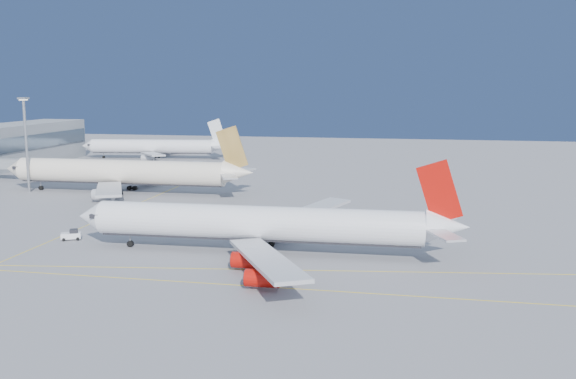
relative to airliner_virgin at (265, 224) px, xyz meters
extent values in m
plane|color=slate|center=(-1.56, -4.47, -5.14)|extent=(500.00, 500.00, 0.00)
cube|color=#3F4C59|center=(-107.36, 80.53, 3.86)|extent=(0.40, 107.80, 5.00)
cube|color=gray|center=(-96.56, 67.53, 0.06)|extent=(22.00, 3.00, 3.00)
cylinder|color=gray|center=(-87.56, 67.53, -2.54)|extent=(0.70, 0.70, 5.20)
cube|color=gray|center=(-85.56, 67.53, 0.06)|extent=(3.20, 3.60, 3.40)
cube|color=yellow|center=(3.44, -18.47, -5.13)|extent=(90.00, 0.18, 0.02)
cube|color=yellow|center=(-1.56, -10.47, -5.13)|extent=(118.86, 16.88, 0.02)
cube|color=yellow|center=(-41.56, 25.53, -5.13)|extent=(0.18, 140.00, 0.02)
cylinder|color=white|center=(-1.51, -0.03, 0.17)|extent=(57.33, 7.04, 5.93)
cone|color=white|center=(-32.36, -0.63, 0.17)|extent=(4.71, 6.01, 5.93)
cone|color=white|center=(30.67, 0.60, 0.78)|extent=(7.26, 5.77, 5.63)
cube|color=black|center=(-30.42, -0.59, 0.78)|extent=(1.74, 5.66, 0.72)
cube|color=#B7B7BC|center=(4.00, -16.52, -1.46)|extent=(18.19, 28.78, 0.56)
cube|color=#B7B7BC|center=(3.35, 16.66, -1.46)|extent=(17.24, 29.10, 0.56)
cube|color=#AF0E07|center=(29.14, 0.57, 6.51)|extent=(7.87, 0.61, 10.81)
cylinder|color=gray|center=(-24.96, -0.48, -3.40)|extent=(0.25, 0.25, 2.35)
cylinder|color=black|center=(-24.96, -0.48, -4.58)|extent=(1.14, 0.74, 1.12)
cylinder|color=gray|center=(-0.40, -4.20, -3.40)|extent=(0.33, 0.33, 2.35)
cylinder|color=black|center=(-0.40, -4.20, -4.58)|extent=(1.14, 0.94, 1.12)
cylinder|color=gray|center=(-0.57, 4.18, -3.40)|extent=(0.33, 0.33, 2.35)
cylinder|color=black|center=(-0.57, 4.18, -4.58)|extent=(1.14, 0.94, 1.12)
cylinder|color=#AF0E07|center=(-0.24, -11.27, -3.37)|extent=(4.95, 2.65, 2.55)
cylinder|color=#AF0E07|center=(4.27, -20.07, -3.37)|extent=(4.95, 2.65, 2.55)
cylinder|color=#AF0E07|center=(-0.68, 11.25, -3.37)|extent=(4.95, 2.65, 2.55)
cylinder|color=#AF0E07|center=(3.49, 20.22, -3.37)|extent=(4.95, 2.65, 2.55)
cylinder|color=beige|center=(-52.78, 53.75, 0.62)|extent=(58.25, 6.59, 6.38)
cone|color=beige|center=(-84.36, 53.64, 0.62)|extent=(5.06, 6.40, 6.38)
cone|color=beige|center=(-19.75, 53.87, 1.30)|extent=(7.86, 6.09, 6.06)
cube|color=black|center=(-82.23, 53.65, 1.30)|extent=(1.81, 6.07, 0.78)
cube|color=#B7B7BC|center=(-47.31, 36.18, -1.13)|extent=(19.02, 30.68, 0.62)
cube|color=#B7B7BC|center=(-47.44, 71.36, -1.13)|extent=(18.84, 30.74, 0.62)
cube|color=#B08741|center=(-21.43, 53.86, 7.54)|extent=(8.61, 0.53, 11.85)
cylinder|color=gray|center=(-76.65, 53.67, -3.24)|extent=(0.27, 0.27, 2.58)
cylinder|color=black|center=(-76.65, 53.67, -4.53)|extent=(1.23, 0.79, 1.23)
cylinder|color=gray|center=(-51.65, 49.22, -3.24)|extent=(0.36, 0.36, 2.58)
cylinder|color=black|center=(-51.65, 49.22, -4.53)|extent=(1.24, 1.01, 1.23)
cylinder|color=gray|center=(-51.68, 58.29, -3.24)|extent=(0.36, 0.36, 2.58)
cylinder|color=black|center=(-51.68, 58.29, -4.53)|extent=(1.24, 1.01, 1.23)
cylinder|color=#B7B7BC|center=(-50.53, 39.31, -3.23)|extent=(5.38, 2.82, 2.80)
cylinder|color=#B7B7BC|center=(-50.63, 68.22, -3.23)|extent=(5.38, 2.82, 2.80)
cylinder|color=white|center=(-76.82, 131.55, -0.22)|extent=(48.53, 11.15, 5.40)
cone|color=white|center=(-102.87, 128.40, -0.22)|extent=(4.96, 5.88, 5.40)
cone|color=white|center=(-49.53, 134.85, 0.36)|extent=(7.32, 5.91, 5.13)
cube|color=black|center=(-101.05, 128.62, 0.36)|extent=(2.15, 5.28, 0.68)
cube|color=#B7B7BC|center=(-70.68, 117.54, -1.71)|extent=(18.32, 24.57, 0.53)
cube|color=#B7B7BC|center=(-74.19, 146.62, -1.71)|extent=(13.22, 26.24, 0.53)
cube|color=silver|center=(-50.97, 134.68, 5.71)|extent=(7.42, 1.32, 10.21)
cylinder|color=gray|center=(-96.46, 129.18, -3.50)|extent=(0.23, 0.23, 2.22)
cylinder|color=black|center=(-96.46, 129.18, -4.61)|extent=(1.13, 0.80, 1.06)
cylinder|color=gray|center=(-75.40, 127.83, -3.50)|extent=(0.31, 0.31, 2.22)
cylinder|color=black|center=(-75.40, 127.83, -4.61)|extent=(1.16, 0.99, 1.06)
cylinder|color=gray|center=(-76.33, 135.50, -3.50)|extent=(0.31, 0.31, 2.22)
cylinder|color=black|center=(-76.33, 135.50, -4.61)|extent=(1.16, 0.99, 1.06)
cylinder|color=#B7B7BC|center=(-73.69, 119.80, -3.52)|extent=(4.89, 2.95, 2.41)
cylinder|color=#B7B7BC|center=(-76.58, 143.71, -3.52)|extent=(4.89, 2.95, 2.41)
cube|color=white|center=(-38.22, 2.23, -4.34)|extent=(4.00, 3.14, 1.07)
cube|color=black|center=(-37.73, 2.46, -3.53)|extent=(1.94, 1.98, 0.80)
cylinder|color=black|center=(-38.95, 0.84, -4.83)|extent=(0.70, 0.55, 0.63)
cylinder|color=black|center=(-39.75, 2.54, -4.83)|extent=(0.70, 0.55, 0.63)
cylinder|color=black|center=(-36.69, 1.91, -4.83)|extent=(0.70, 0.55, 0.63)
cylinder|color=black|center=(-37.49, 3.61, -4.83)|extent=(0.70, 0.55, 0.63)
cylinder|color=gray|center=(-77.77, 49.78, 7.45)|extent=(0.70, 0.70, 25.17)
cube|color=gray|center=(-77.77, 49.78, 20.23)|extent=(2.22, 2.22, 0.50)
cube|color=white|center=(-77.77, 49.78, 19.83)|extent=(1.61, 1.61, 0.25)
camera|label=1|loc=(24.90, -105.46, 23.81)|focal=40.00mm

